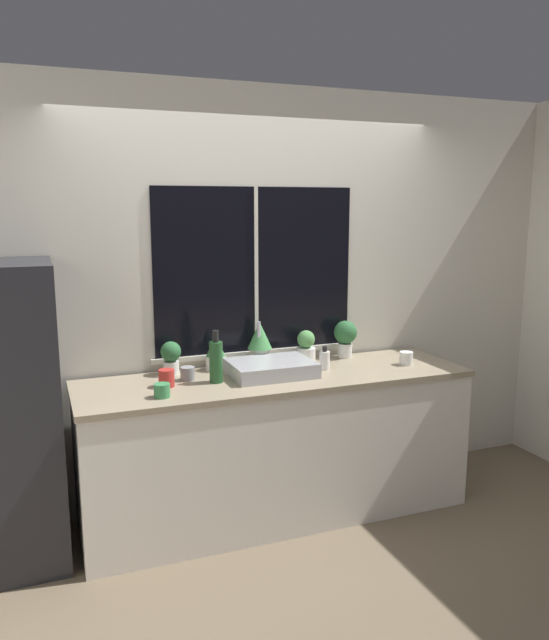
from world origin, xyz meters
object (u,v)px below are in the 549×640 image
mug_white (406,358)px  soap_bottle (325,360)px  potted_plant_right (306,346)px  sink (271,368)px  potted_plant_center (260,342)px  mug_red (166,378)px  mug_grey (188,374)px  potted_plant_far_left (171,356)px  potted_plant_far_right (345,335)px  potted_plant_left (216,353)px  mug_green (162,390)px  bottle_tall (216,361)px

mug_white → soap_bottle: bearing=172.2°
potted_plant_right → soap_bottle: bearing=-85.7°
sink → potted_plant_right: (0.35, 0.24, 0.06)m
potted_plant_center → mug_red: size_ratio=2.87×
potted_plant_right → mug_white: potted_plant_right is taller
mug_red → mug_grey: bearing=31.6°
potted_plant_far_left → potted_plant_center: 0.59m
potted_plant_far_left → potted_plant_far_right: bearing=0.0°
potted_plant_left → potted_plant_center: size_ratio=0.78×
mug_green → mug_grey: mug_grey is taller
sink → potted_plant_right: size_ratio=2.42×
potted_plant_right → mug_white: 0.67m
potted_plant_left → mug_red: bearing=-145.1°
sink → potted_plant_center: bearing=86.3°
mug_green → soap_bottle: bearing=10.6°
mug_red → potted_plant_right: bearing=14.5°
potted_plant_far_right → sink: bearing=-159.1°
potted_plant_far_left → mug_green: potted_plant_far_left is taller
soap_bottle → mug_green: bearing=-169.4°
potted_plant_right → potted_plant_far_right: potted_plant_far_right is taller
sink → potted_plant_right: bearing=35.3°
sink → soap_bottle: bearing=-0.6°
sink → potted_plant_center: sink is taller
mug_grey → mug_white: bearing=-6.3°
potted_plant_center → mug_grey: 0.56m
mug_white → mug_green: mug_white is taller
potted_plant_right → mug_green: 1.16m
potted_plant_far_left → potted_plant_right: (0.92, 0.00, -0.01)m
potted_plant_center → mug_white: 0.97m
soap_bottle → bottle_tall: bearing=-178.0°
potted_plant_far_left → potted_plant_right: potted_plant_right is taller
potted_plant_far_right → mug_red: (-1.29, -0.26, -0.10)m
potted_plant_left → mug_green: bearing=-133.9°
potted_plant_far_left → mug_red: (-0.08, -0.26, -0.06)m
potted_plant_far_left → bottle_tall: size_ratio=0.66×
soap_bottle → mug_green: (-1.08, -0.20, -0.03)m
potted_plant_left → potted_plant_far_right: bearing=0.0°
mug_white → mug_grey: 1.44m
potted_plant_center → potted_plant_far_right: bearing=0.0°
soap_bottle → potted_plant_right: bearing=94.3°
potted_plant_far_left → mug_green: (-0.15, -0.45, -0.08)m
soap_bottle → bottle_tall: size_ratio=0.49×
sink → mug_white: 0.93m
bottle_tall → mug_white: bottle_tall is taller
mug_white → potted_plant_far_right: bearing=130.8°
potted_plant_right → mug_grey: size_ratio=2.43×
potted_plant_center → potted_plant_right: 0.34m
potted_plant_right → soap_bottle: (0.02, -0.25, -0.04)m
potted_plant_center → mug_grey: size_ratio=3.35×
bottle_tall → potted_plant_right: bearing=21.3°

